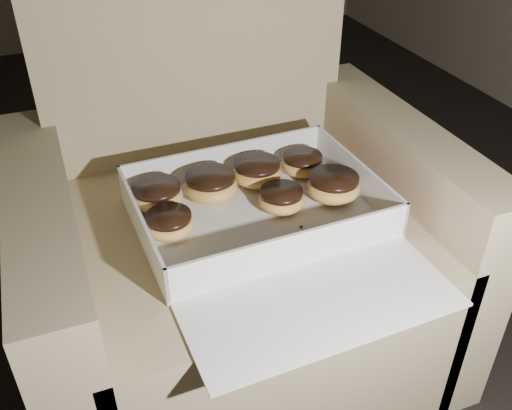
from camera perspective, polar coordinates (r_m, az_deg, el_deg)
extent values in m
cube|color=tan|center=(1.22, -1.48, -7.88)|extent=(0.65, 0.65, 0.38)
cube|color=tan|center=(1.25, -6.64, 15.79)|extent=(0.65, 0.13, 0.47)
cube|color=tan|center=(1.14, -18.64, -9.45)|extent=(0.11, 0.65, 0.51)
cube|color=tan|center=(1.32, 13.11, -1.86)|extent=(0.11, 0.65, 0.51)
cube|color=silver|center=(1.08, 0.00, -1.05)|extent=(0.45, 0.35, 0.01)
cube|color=silver|center=(1.19, -3.11, 4.61)|extent=(0.44, 0.02, 0.07)
cube|color=silver|center=(0.94, 3.93, -4.50)|extent=(0.44, 0.02, 0.07)
cube|color=silver|center=(1.01, -11.44, -2.16)|extent=(0.02, 0.33, 0.07)
cube|color=silver|center=(1.15, 10.04, 2.98)|extent=(0.02, 0.33, 0.07)
cube|color=#CE5261|center=(1.15, 10.23, 3.02)|extent=(0.01, 0.33, 0.06)
cube|color=silver|center=(0.91, 6.55, -9.86)|extent=(0.44, 0.20, 0.01)
ellipsoid|color=#E0A74E|center=(1.12, 7.73, 1.73)|extent=(0.10, 0.10, 0.05)
cylinder|color=black|center=(1.11, 7.82, 2.67)|extent=(0.10, 0.10, 0.01)
ellipsoid|color=#E0A74E|center=(1.16, 0.10, 3.21)|extent=(0.10, 0.10, 0.05)
cylinder|color=black|center=(1.15, 0.10, 4.11)|extent=(0.09, 0.09, 0.01)
ellipsoid|color=#E0A74E|center=(1.20, 4.65, 4.06)|extent=(0.09, 0.09, 0.04)
cylinder|color=black|center=(1.19, 4.69, 4.82)|extent=(0.08, 0.08, 0.01)
ellipsoid|color=#E0A74E|center=(1.12, -4.54, 1.87)|extent=(0.10, 0.10, 0.05)
cylinder|color=black|center=(1.11, -4.59, 2.82)|extent=(0.10, 0.10, 0.01)
ellipsoid|color=#E0A74E|center=(1.03, -8.65, -1.98)|extent=(0.09, 0.09, 0.04)
cylinder|color=black|center=(1.02, -8.73, -1.15)|extent=(0.08, 0.08, 0.01)
ellipsoid|color=#E0A74E|center=(1.08, 2.55, 0.49)|extent=(0.09, 0.09, 0.04)
cylinder|color=black|center=(1.07, 2.57, 1.30)|extent=(0.08, 0.08, 0.01)
ellipsoid|color=#E0A74E|center=(1.10, -9.84, 0.84)|extent=(0.10, 0.10, 0.05)
cylinder|color=black|center=(1.09, -9.95, 1.75)|extent=(0.09, 0.09, 0.01)
ellipsoid|color=black|center=(0.97, 0.89, -5.54)|extent=(0.01, 0.01, 0.00)
ellipsoid|color=black|center=(0.97, -1.52, -5.45)|extent=(0.01, 0.01, 0.00)
ellipsoid|color=black|center=(0.97, 1.86, -5.69)|extent=(0.01, 0.01, 0.00)
ellipsoid|color=black|center=(1.01, 3.35, -3.75)|extent=(0.01, 0.01, 0.00)
ellipsoid|color=black|center=(1.05, 4.54, -2.19)|extent=(0.01, 0.01, 0.00)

